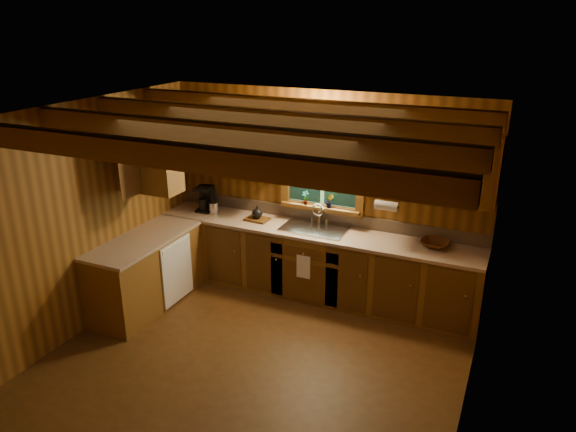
# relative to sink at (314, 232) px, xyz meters

# --- Properties ---
(room) EXTENTS (4.20, 4.20, 4.20)m
(room) POSITION_rel_sink_xyz_m (0.00, -1.60, 0.44)
(room) COLOR #4B2E12
(room) RESTS_ON ground
(ceiling_beams) EXTENTS (4.20, 2.54, 0.18)m
(ceiling_beams) POSITION_rel_sink_xyz_m (0.00, -1.60, 1.63)
(ceiling_beams) COLOR brown
(ceiling_beams) RESTS_ON room
(base_cabinets) EXTENTS (4.20, 2.22, 0.86)m
(base_cabinets) POSITION_rel_sink_xyz_m (-0.49, -0.32, -0.43)
(base_cabinets) COLOR brown
(base_cabinets) RESTS_ON ground
(countertop) EXTENTS (4.20, 2.24, 0.04)m
(countertop) POSITION_rel_sink_xyz_m (-0.48, -0.31, 0.02)
(countertop) COLOR tan
(countertop) RESTS_ON base_cabinets
(backsplash) EXTENTS (4.20, 0.02, 0.16)m
(backsplash) POSITION_rel_sink_xyz_m (0.00, 0.28, 0.12)
(backsplash) COLOR tan
(backsplash) RESTS_ON room
(dishwasher_panel) EXTENTS (0.02, 0.60, 0.80)m
(dishwasher_panel) POSITION_rel_sink_xyz_m (-1.47, -0.92, -0.43)
(dishwasher_panel) COLOR white
(dishwasher_panel) RESTS_ON base_cabinets
(upper_cabinets) EXTENTS (4.19, 1.77, 0.78)m
(upper_cabinets) POSITION_rel_sink_xyz_m (-0.56, -0.18, 0.98)
(upper_cabinets) COLOR brown
(upper_cabinets) RESTS_ON room
(window) EXTENTS (1.12, 0.08, 1.00)m
(window) POSITION_rel_sink_xyz_m (0.00, 0.26, 0.67)
(window) COLOR brown
(window) RESTS_ON room
(window_sill) EXTENTS (1.06, 0.14, 0.04)m
(window_sill) POSITION_rel_sink_xyz_m (0.00, 0.22, 0.26)
(window_sill) COLOR brown
(window_sill) RESTS_ON room
(wall_sconce) EXTENTS (0.45, 0.21, 0.17)m
(wall_sconce) POSITION_rel_sink_xyz_m (0.00, 0.14, 1.31)
(wall_sconce) COLOR black
(wall_sconce) RESTS_ON room
(paper_towel_roll) EXTENTS (0.27, 0.11, 0.11)m
(paper_towel_roll) POSITION_rel_sink_xyz_m (0.92, -0.07, 0.51)
(paper_towel_roll) COLOR white
(paper_towel_roll) RESTS_ON upper_cabinets
(dish_towel) EXTENTS (0.18, 0.01, 0.30)m
(dish_towel) POSITION_rel_sink_xyz_m (0.00, -0.34, -0.34)
(dish_towel) COLOR white
(dish_towel) RESTS_ON base_cabinets
(sink) EXTENTS (0.82, 0.48, 0.43)m
(sink) POSITION_rel_sink_xyz_m (0.00, 0.00, 0.00)
(sink) COLOR silver
(sink) RESTS_ON countertop
(coffee_maker) EXTENTS (0.20, 0.25, 0.35)m
(coffee_maker) POSITION_rel_sink_xyz_m (-1.63, 0.05, 0.22)
(coffee_maker) COLOR black
(coffee_maker) RESTS_ON countertop
(utensil_crock) EXTENTS (0.13, 0.13, 0.37)m
(utensil_crock) POSITION_rel_sink_xyz_m (-1.45, -0.03, 0.13)
(utensil_crock) COLOR silver
(utensil_crock) RESTS_ON countertop
(cutting_board) EXTENTS (0.32, 0.24, 0.03)m
(cutting_board) POSITION_rel_sink_xyz_m (-0.80, -0.01, 0.06)
(cutting_board) COLOR #503011
(cutting_board) RESTS_ON countertop
(teakettle) EXTENTS (0.14, 0.14, 0.17)m
(teakettle) POSITION_rel_sink_xyz_m (-0.80, -0.01, 0.14)
(teakettle) COLOR black
(teakettle) RESTS_ON cutting_board
(wicker_basket) EXTENTS (0.37, 0.37, 0.08)m
(wicker_basket) POSITION_rel_sink_xyz_m (1.49, 0.06, 0.08)
(wicker_basket) COLOR #48230C
(wicker_basket) RESTS_ON countertop
(potted_plant_left) EXTENTS (0.11, 0.08, 0.18)m
(potted_plant_left) POSITION_rel_sink_xyz_m (-0.20, 0.20, 0.38)
(potted_plant_left) COLOR #503011
(potted_plant_left) RESTS_ON window_sill
(potted_plant_right) EXTENTS (0.11, 0.10, 0.19)m
(potted_plant_right) POSITION_rel_sink_xyz_m (0.12, 0.21, 0.38)
(potted_plant_right) COLOR #503011
(potted_plant_right) RESTS_ON window_sill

